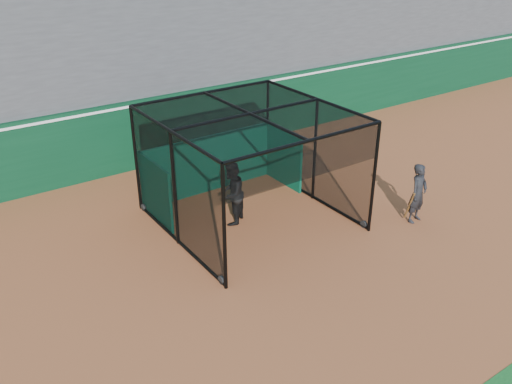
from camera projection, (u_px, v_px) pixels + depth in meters
ground at (299, 270)px, 13.81m from camera, size 120.00×120.00×0.00m
outfield_wall at (153, 129)px, 19.50m from camera, size 50.00×0.50×2.50m
grandstand at (104, 24)px, 20.87m from camera, size 50.00×7.85×8.95m
batting_cage at (250, 169)px, 15.50m from camera, size 4.92×5.10×3.28m
batter at (232, 194)px, 15.61m from camera, size 1.17×1.14×1.90m
on_deck_player at (418, 193)px, 15.73m from camera, size 0.73×0.54×1.81m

